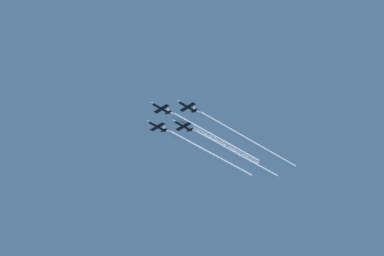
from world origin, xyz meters
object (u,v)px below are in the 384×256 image
jet_left_wingman (186,106)px  jet_slot (182,126)px  jet_lead (160,108)px  jet_right_wingman (156,126)px

jet_left_wingman → jet_slot: jet_left_wingman is taller
jet_lead → jet_slot: 12.35m
jet_right_wingman → jet_slot: 11.15m
jet_left_wingman → jet_right_wingman: size_ratio=1.00×
jet_left_wingman → jet_slot: 11.15m
jet_left_wingman → jet_right_wingman: 18.35m
jet_slot → jet_left_wingman: bearing=144.6°
jet_lead → jet_slot: (-0.44, -11.95, -3.10)m
jet_slot → jet_lead: bearing=87.9°
jet_lead → jet_left_wingman: bearing=-149.2°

